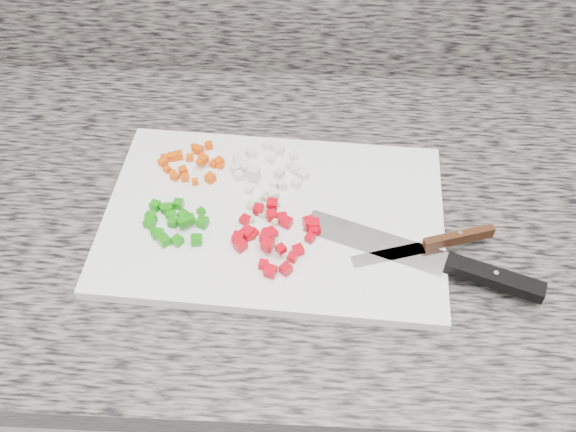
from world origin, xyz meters
The scene contains 10 objects.
cabinet centered at (0.00, 1.44, 0.43)m, with size 3.92×0.62×0.86m, color silver.
countertop centered at (0.00, 1.44, 0.88)m, with size 3.96×0.64×0.04m, color #68635C.
cutting_board centered at (-0.11, 1.40, 0.91)m, with size 0.45×0.30×0.01m, color white.
carrot_pile centered at (-0.23, 1.49, 0.92)m, with size 0.10×0.09×0.02m.
onion_pile centered at (-0.13, 1.48, 0.92)m, with size 0.11×0.12×0.02m.
green_pepper_pile centered at (-0.24, 1.37, 0.92)m, with size 0.09×0.08×0.02m.
red_pepper_pile centered at (-0.11, 1.36, 0.92)m, with size 0.11×0.13×0.02m.
garlic_pile centered at (-0.12, 1.41, 0.92)m, with size 0.06×0.05×0.01m.
chef_knife centered at (0.11, 1.32, 0.92)m, with size 0.29×0.14×0.02m.
paring_knife centered at (0.10, 1.36, 0.92)m, with size 0.19×0.07×0.02m.
Camera 1 is at (-0.07, 0.84, 1.56)m, focal length 40.00 mm.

